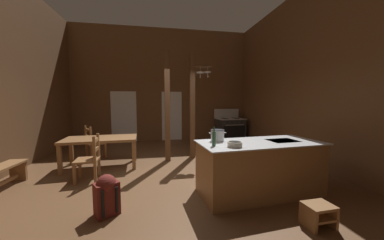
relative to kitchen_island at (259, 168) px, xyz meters
name	(u,v)px	position (x,y,z in m)	size (l,w,h in m)	color
ground_plane	(171,181)	(-1.51, 0.94, -0.51)	(7.90, 9.48, 0.10)	brown
wall_back	(163,85)	(-1.51, 5.35, 1.85)	(7.90, 0.14, 4.63)	brown
wall_right	(325,73)	(2.11, 0.94, 1.85)	(0.14, 9.48, 4.63)	brown
glazed_door_back_left	(124,117)	(-3.10, 5.28, 0.56)	(1.00, 0.01, 2.05)	white
glazed_panel_back_right	(172,116)	(-1.15, 5.28, 0.56)	(0.84, 0.01, 2.05)	white
kitchen_island	(259,168)	(0.00, 0.00, 0.00)	(2.24, 1.15, 0.93)	olive
stove_range	(230,129)	(1.25, 4.73, 0.02)	(1.22, 0.92, 1.32)	#2F2F2F
support_post_with_pot_rack	(193,103)	(-0.74, 2.47, 1.13)	(0.63, 0.23, 2.98)	brown
support_post_center	(167,107)	(-1.50, 2.27, 1.03)	(0.14, 0.14, 2.98)	brown
step_stool	(318,213)	(0.28, -1.04, -0.29)	(0.37, 0.30, 0.30)	olive
dining_table	(101,141)	(-3.16, 2.01, 0.19)	(1.77, 1.03, 0.74)	olive
ladderback_chair_near_window	(90,159)	(-3.17, 1.16, -0.01)	(0.47, 0.47, 0.95)	olive
ladderback_chair_by_post	(94,143)	(-3.58, 2.85, -0.01)	(0.62, 0.62, 0.95)	olive
backpack	(107,194)	(-2.51, -0.26, -0.15)	(0.39, 0.38, 0.60)	maroon
stockpot_on_counter	(218,135)	(-0.72, 0.20, 0.57)	(0.31, 0.24, 0.20)	silver
mixing_bowl_on_counter	(235,144)	(-0.59, -0.30, 0.51)	(0.23, 0.23, 0.08)	#B2A893
bottle_tall_on_counter	(214,138)	(-0.89, -0.17, 0.59)	(0.06, 0.06, 0.31)	#2D5638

